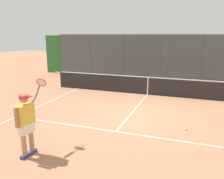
# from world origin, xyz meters

# --- Properties ---
(ground_plane) EXTENTS (60.00, 60.00, 0.00)m
(ground_plane) POSITION_xyz_m (0.00, 0.00, 0.00)
(ground_plane) COLOR #B27551
(court_line_markings) EXTENTS (8.30, 9.37, 0.01)m
(court_line_markings) POSITION_xyz_m (0.00, 1.95, 0.00)
(court_line_markings) COLOR white
(court_line_markings) RESTS_ON ground
(fence_backdrop) EXTENTS (18.86, 1.37, 3.13)m
(fence_backdrop) POSITION_xyz_m (0.00, -8.44, 1.51)
(fence_backdrop) COLOR #474C51
(fence_backdrop) RESTS_ON ground
(tennis_net) EXTENTS (10.66, 0.09, 1.07)m
(tennis_net) POSITION_xyz_m (0.00, -3.52, 0.49)
(tennis_net) COLOR #2D2D2D
(tennis_net) RESTS_ON ground
(tennis_player) EXTENTS (0.40, 1.41, 1.95)m
(tennis_player) POSITION_xyz_m (1.68, 3.84, 0.97)
(tennis_player) COLOR navy
(tennis_player) RESTS_ON ground
(tennis_ball_mid_court) EXTENTS (0.07, 0.07, 0.07)m
(tennis_ball_mid_court) POSITION_xyz_m (-2.15, 0.71, 0.03)
(tennis_ball_mid_court) COLOR #D6E042
(tennis_ball_mid_court) RESTS_ON ground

